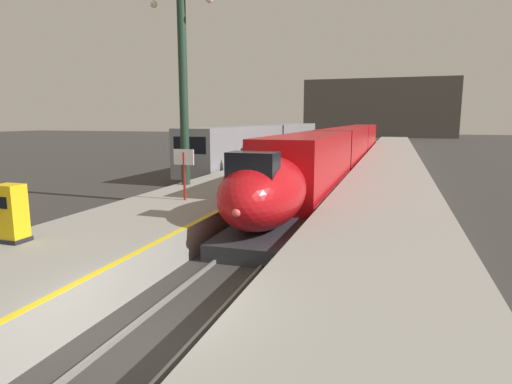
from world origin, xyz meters
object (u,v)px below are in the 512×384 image
(regional_train_adjacent, at_px, (269,141))
(departure_info_board, at_px, (184,164))
(station_column_mid, at_px, (183,67))
(ticket_machine_yellow, at_px, (11,216))
(rolling_suitcase, at_px, (282,167))
(passenger_near_edge, at_px, (244,156))
(highspeed_train_main, at_px, (344,147))

(regional_train_adjacent, height_order, departure_info_board, regional_train_adjacent)
(station_column_mid, distance_m, ticket_machine_yellow, 12.15)
(rolling_suitcase, bearing_deg, departure_info_board, -97.90)
(regional_train_adjacent, relative_size, rolling_suitcase, 37.27)
(rolling_suitcase, bearing_deg, passenger_near_edge, -178.73)
(station_column_mid, xyz_separation_m, rolling_suitcase, (3.44, 6.68, -5.60))
(station_column_mid, height_order, rolling_suitcase, station_column_mid)
(highspeed_train_main, xyz_separation_m, ticket_machine_yellow, (-5.55, -29.98, -0.17))
(regional_train_adjacent, distance_m, ticket_machine_yellow, 34.11)
(departure_info_board, bearing_deg, station_column_mid, 116.56)
(rolling_suitcase, bearing_deg, station_column_mid, -117.27)
(regional_train_adjacent, bearing_deg, station_column_mid, -84.54)
(rolling_suitcase, bearing_deg, ticket_machine_yellow, -99.93)
(passenger_near_edge, height_order, ticket_machine_yellow, passenger_near_edge)
(ticket_machine_yellow, bearing_deg, station_column_mid, 91.82)
(passenger_near_edge, xyz_separation_m, rolling_suitcase, (2.61, 0.06, -0.69))
(highspeed_train_main, xyz_separation_m, station_column_mid, (-5.90, -18.99, 5.00))
(highspeed_train_main, bearing_deg, station_column_mid, -107.26)
(ticket_machine_yellow, height_order, departure_info_board, departure_info_board)
(highspeed_train_main, relative_size, passenger_near_edge, 33.11)
(rolling_suitcase, height_order, ticket_machine_yellow, ticket_machine_yellow)
(departure_info_board, bearing_deg, rolling_suitcase, 82.10)
(station_column_mid, bearing_deg, rolling_suitcase, 62.73)
(highspeed_train_main, distance_m, rolling_suitcase, 12.56)
(departure_info_board, bearing_deg, passenger_near_edge, 96.15)
(rolling_suitcase, height_order, departure_info_board, departure_info_board)
(passenger_near_edge, bearing_deg, station_column_mid, -97.16)
(highspeed_train_main, bearing_deg, rolling_suitcase, -101.29)
(station_column_mid, distance_m, rolling_suitcase, 9.37)
(passenger_near_edge, height_order, rolling_suitcase, passenger_near_edge)
(station_column_mid, distance_m, departure_info_board, 6.23)
(regional_train_adjacent, xyz_separation_m, ticket_machine_yellow, (2.55, -34.01, -0.34))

